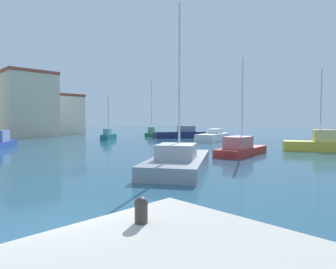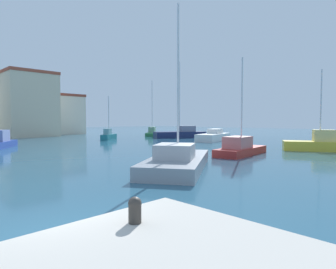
# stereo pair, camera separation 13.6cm
# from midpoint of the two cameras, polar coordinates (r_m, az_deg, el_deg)

# --- Properties ---
(water) EXTENTS (160.00, 160.00, 0.00)m
(water) POSITION_cam_midpoint_polar(r_m,az_deg,el_deg) (31.83, -10.95, -2.15)
(water) COLOR #285670
(water) RESTS_ON ground
(mooring_bollard) EXTENTS (0.25, 0.25, 0.48)m
(mooring_bollard) POSITION_cam_midpoint_polar(r_m,az_deg,el_deg) (5.40, -5.91, -14.62)
(mooring_bollard) COLOR #38332D
(mooring_bollard) RESTS_ON pier_quay
(sailboat_teal_near_pier) EXTENTS (3.82, 3.26, 6.14)m
(sailboat_teal_near_pier) POSITION_cam_midpoint_polar(r_m,az_deg,el_deg) (41.22, -11.72, -0.20)
(sailboat_teal_near_pier) COLOR #1E707A
(sailboat_teal_near_pier) RESTS_ON water
(sailboat_navy_mid_harbor) EXTENTS (8.36, 6.32, 11.87)m
(sailboat_navy_mid_harbor) POSITION_cam_midpoint_polar(r_m,az_deg,el_deg) (45.42, 2.66, 0.23)
(sailboat_navy_mid_harbor) COLOR #19234C
(sailboat_navy_mid_harbor) RESTS_ON water
(sailboat_red_distant_east) EXTENTS (6.33, 2.71, 7.70)m
(sailboat_red_distant_east) POSITION_cam_midpoint_polar(r_m,az_deg,el_deg) (23.28, 14.41, -2.60)
(sailboat_red_distant_east) COLOR #B22823
(sailboat_red_distant_east) RESTS_ON water
(sailboat_grey_inner_mooring) EXTENTS (8.36, 6.84, 9.20)m
(sailboat_grey_inner_mooring) POSITION_cam_midpoint_polar(r_m,az_deg,el_deg) (16.04, 2.15, -5.18)
(sailboat_grey_inner_mooring) COLOR gray
(sailboat_grey_inner_mooring) RESTS_ON water
(sailboat_yellow_outer_mooring) EXTENTS (4.58, 6.31, 7.28)m
(sailboat_yellow_outer_mooring) POSITION_cam_midpoint_polar(r_m,az_deg,el_deg) (28.96, 28.37, -1.69)
(sailboat_yellow_outer_mooring) COLOR gold
(sailboat_yellow_outer_mooring) RESTS_ON water
(motorboat_white_far_left) EXTENTS (7.81, 4.38, 1.59)m
(motorboat_white_far_left) POSITION_cam_midpoint_polar(r_m,az_deg,el_deg) (38.97, 9.25, -0.39)
(motorboat_white_far_left) COLOR white
(motorboat_white_far_left) RESTS_ON water
(sailboat_green_distant_north) EXTENTS (5.83, 5.40, 9.87)m
(sailboat_green_distant_north) POSITION_cam_midpoint_polar(r_m,az_deg,el_deg) (50.96, -3.12, 0.41)
(sailboat_green_distant_north) COLOR #28703D
(sailboat_green_distant_north) RESTS_ON water
(warehouse_block) EXTENTS (7.86, 7.21, 10.88)m
(warehouse_block) POSITION_cam_midpoint_polar(r_m,az_deg,el_deg) (53.64, -25.97, 5.44)
(warehouse_block) COLOR beige
(warehouse_block) RESTS_ON ground
(harbor_office) EXTENTS (9.21, 8.41, 7.97)m
(harbor_office) POSITION_cam_midpoint_polar(r_m,az_deg,el_deg) (61.97, -21.56, 3.79)
(harbor_office) COLOR beige
(harbor_office) RESTS_ON ground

